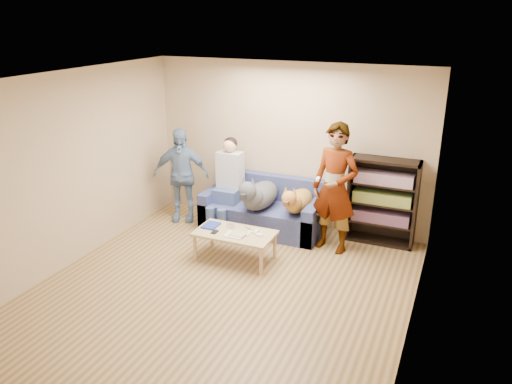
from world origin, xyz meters
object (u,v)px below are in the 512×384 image
at_px(person_standing_left, 181,175).
at_px(person_seated, 228,180).
at_px(person_standing_right, 335,188).
at_px(sofa, 264,212).
at_px(dog_tan, 297,201).
at_px(coffee_table, 235,235).
at_px(camera_silver, 231,226).
at_px(notebook_blue, 211,225).
at_px(dog_gray, 258,195).
at_px(bookshelf, 382,199).

xyz_separation_m(person_standing_left, person_seated, (0.81, 0.08, -0.01)).
xyz_separation_m(person_standing_right, person_standing_left, (-2.59, 0.09, -0.16)).
xyz_separation_m(sofa, dog_tan, (0.60, -0.15, 0.33)).
xyz_separation_m(person_seated, coffee_table, (0.62, -1.04, -0.40)).
bearing_deg(camera_silver, sofa, 86.02).
relative_size(person_standing_right, coffee_table, 1.71).
relative_size(person_standing_right, camera_silver, 17.09).
distance_m(notebook_blue, camera_silver, 0.29).
relative_size(person_standing_right, sofa, 0.99).
bearing_deg(person_standing_left, dog_gray, -22.15).
bearing_deg(person_seated, coffee_table, -59.19).
height_order(sofa, dog_gray, dog_gray).
xyz_separation_m(person_standing_right, camera_silver, (-1.28, -0.75, -0.49)).
relative_size(sofa, dog_gray, 1.51).
height_order(camera_silver, bookshelf, bookshelf).
bearing_deg(coffee_table, sofa, 92.31).
distance_m(camera_silver, dog_tan, 1.14).
height_order(notebook_blue, camera_silver, camera_silver).
relative_size(person_standing_left, person_seated, 1.06).
distance_m(notebook_blue, dog_tan, 1.37).
distance_m(sofa, dog_gray, 0.45).
distance_m(camera_silver, coffee_table, 0.18).
relative_size(person_standing_right, dog_tan, 1.65).
distance_m(notebook_blue, coffee_table, 0.41).
bearing_deg(person_seated, person_standing_left, -174.56).
relative_size(notebook_blue, dog_gray, 0.21).
xyz_separation_m(dog_tan, coffee_table, (-0.56, -1.02, -0.24)).
distance_m(person_standing_right, bookshelf, 0.84).
bearing_deg(camera_silver, notebook_blue, -165.96).
xyz_separation_m(notebook_blue, dog_tan, (0.96, 0.97, 0.18)).
bearing_deg(sofa, person_standing_right, -13.66).
height_order(sofa, dog_tan, dog_tan).
bearing_deg(person_standing_left, camera_silver, -52.83).
xyz_separation_m(camera_silver, dog_gray, (0.08, 0.79, 0.21)).
bearing_deg(person_seated, bookshelf, 8.63).
xyz_separation_m(camera_silver, sofa, (0.07, 1.05, -0.16)).
bearing_deg(dog_tan, person_seated, 178.87).
distance_m(person_standing_left, dog_tan, 2.00).
height_order(notebook_blue, sofa, sofa).
bearing_deg(sofa, dog_gray, -87.60).
xyz_separation_m(person_standing_left, camera_silver, (1.31, -0.84, -0.33)).
relative_size(person_seated, bookshelf, 1.13).
xyz_separation_m(person_standing_left, notebook_blue, (1.03, -0.91, -0.35)).
distance_m(person_standing_left, bookshelf, 3.22).
relative_size(dog_gray, bookshelf, 0.97).
xyz_separation_m(sofa, person_seated, (-0.57, -0.13, 0.49)).
bearing_deg(dog_tan, dog_gray, -170.05).
height_order(sofa, bookshelf, bookshelf).
relative_size(person_seated, coffee_table, 1.34).
bearing_deg(person_standing_right, dog_tan, -179.59).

